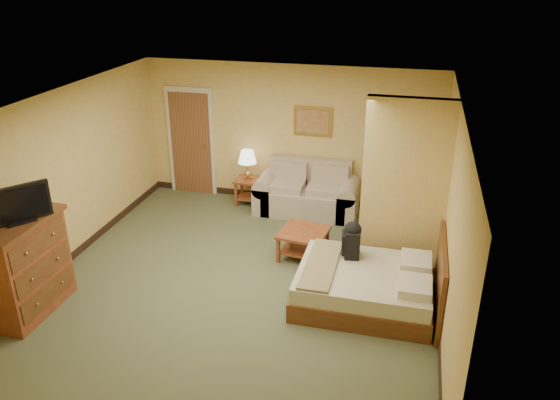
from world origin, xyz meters
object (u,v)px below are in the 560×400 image
(coffee_table, at_px, (303,238))
(bed, at_px, (369,286))
(dresser, at_px, (24,267))
(loveseat, at_px, (307,196))

(coffee_table, distance_m, bed, 1.50)
(coffee_table, bearing_deg, dresser, -144.66)
(loveseat, distance_m, coffee_table, 1.69)
(dresser, bearing_deg, coffee_table, 35.34)
(dresser, relative_size, bed, 0.69)
(loveseat, xyz_separation_m, bed, (1.40, -2.68, -0.03))
(coffee_table, bearing_deg, loveseat, 99.59)
(loveseat, xyz_separation_m, dresser, (-2.90, -3.93, 0.36))
(coffee_table, xyz_separation_m, bed, (1.11, -1.01, -0.05))
(loveseat, relative_size, dresser, 1.41)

